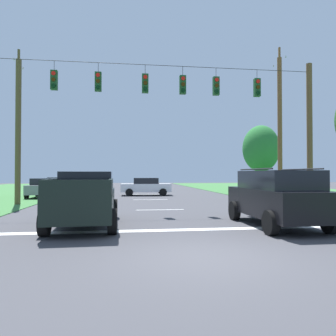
{
  "coord_description": "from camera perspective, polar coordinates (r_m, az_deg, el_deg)",
  "views": [
    {
      "loc": [
        -1.75,
        -7.06,
        1.87
      ],
      "look_at": [
        0.83,
        12.61,
        2.23
      ],
      "focal_mm": 34.13,
      "sensor_mm": 36.0,
      "label": 1
    }
  ],
  "objects": [
    {
      "name": "ground_plane",
      "position": [
        7.51,
        6.51,
        -15.44
      ],
      "size": [
        120.0,
        120.0,
        0.0
      ],
      "primitive_type": "plane",
      "color": "#3D3D42"
    },
    {
      "name": "stop_bar_stripe",
      "position": [
        10.8,
        2.02,
        -10.99
      ],
      "size": [
        13.61,
        0.45,
        0.01
      ],
      "primitive_type": "cube",
      "color": "white",
      "rests_on": "ground"
    },
    {
      "name": "lane_dash_0",
      "position": [
        16.69,
        -1.41,
        -7.47
      ],
      "size": [
        2.5,
        0.15,
        0.01
      ],
      "primitive_type": "cube",
      "rotation": [
        0.0,
        0.0,
        1.57
      ],
      "color": "white",
      "rests_on": "ground"
    },
    {
      "name": "lane_dash_1",
      "position": [
        23.25,
        -3.14,
        -5.65
      ],
      "size": [
        2.5,
        0.15,
        0.01
      ],
      "primitive_type": "cube",
      "rotation": [
        0.0,
        0.0,
        1.57
      ],
      "color": "white",
      "rests_on": "ground"
    },
    {
      "name": "lane_dash_2",
      "position": [
        29.15,
        -4.03,
        -4.72
      ],
      "size": [
        2.5,
        0.15,
        0.01
      ],
      "primitive_type": "cube",
      "rotation": [
        0.0,
        0.0,
        1.57
      ],
      "color": "white",
      "rests_on": "ground"
    },
    {
      "name": "lane_dash_3",
      "position": [
        40.29,
        -4.99,
        -3.71
      ],
      "size": [
        2.5,
        0.15,
        0.01
      ],
      "primitive_type": "cube",
      "rotation": [
        0.0,
        0.0,
        1.57
      ],
      "color": "white",
      "rests_on": "ground"
    },
    {
      "name": "lane_dash_4",
      "position": [
        46.33,
        -5.31,
        -3.36
      ],
      "size": [
        2.5,
        0.15,
        0.01
      ],
      "primitive_type": "cube",
      "rotation": [
        0.0,
        0.0,
        1.57
      ],
      "color": "white",
      "rests_on": "ground"
    },
    {
      "name": "overhead_signal_span",
      "position": [
        16.36,
        -1.17,
        8.43
      ],
      "size": [
        16.39,
        0.31,
        7.85
      ],
      "color": "brown",
      "rests_on": "ground"
    },
    {
      "name": "pickup_truck",
      "position": [
        12.03,
        -14.51,
        -5.31
      ],
      "size": [
        2.38,
        5.44,
        1.95
      ],
      "color": "black",
      "rests_on": "ground"
    },
    {
      "name": "suv_black",
      "position": [
        12.06,
        18.8,
        -4.83
      ],
      "size": [
        2.21,
        4.8,
        2.05
      ],
      "color": "black",
      "rests_on": "ground"
    },
    {
      "name": "distant_car_crossing_white",
      "position": [
        27.84,
        -3.95,
        -3.28
      ],
      "size": [
        4.36,
        2.15,
        1.52
      ],
      "color": "silver",
      "rests_on": "ground"
    },
    {
      "name": "distant_car_oncoming",
      "position": [
        33.64,
        -18.82,
        -2.84
      ],
      "size": [
        4.41,
        2.24,
        1.52
      ],
      "color": "silver",
      "rests_on": "ground"
    },
    {
      "name": "distant_car_far_parked",
      "position": [
        27.02,
        -21.24,
        -3.27
      ],
      "size": [
        2.04,
        4.31,
        1.52
      ],
      "color": "slate",
      "rests_on": "ground"
    },
    {
      "name": "utility_pole_mid_right",
      "position": [
        23.61,
        19.35,
        6.98
      ],
      "size": [
        0.31,
        1.87,
        10.69
      ],
      "color": "brown",
      "rests_on": "ground"
    },
    {
      "name": "utility_pole_near_left",
      "position": [
        21.53,
        -25.2,
        6.21
      ],
      "size": [
        0.33,
        1.7,
        9.47
      ],
      "color": "brown",
      "rests_on": "ground"
    },
    {
      "name": "tree_roadside_far_right",
      "position": [
        34.15,
        16.26,
        3.34
      ],
      "size": [
        3.72,
        3.72,
        6.85
      ],
      "color": "brown",
      "rests_on": "ground"
    }
  ]
}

